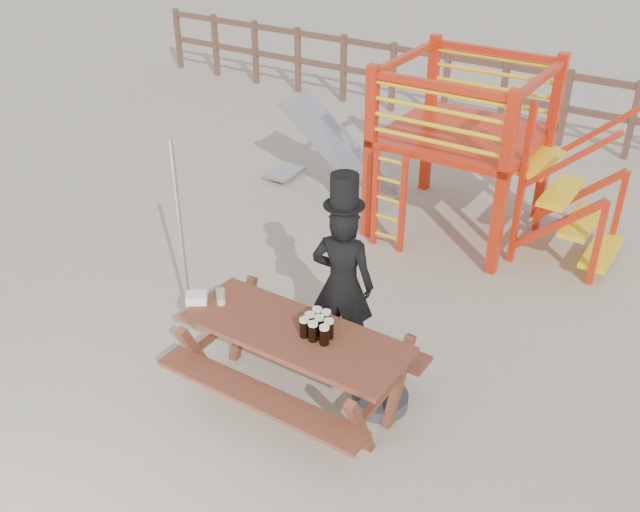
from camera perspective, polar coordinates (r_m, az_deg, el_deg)
The scene contains 10 objects.
ground at distance 6.59m, azimuth -3.84°, elevation -9.60°, with size 60.00×60.00×0.00m, color tan.
back_fence at distance 11.93m, azimuth 16.78°, elevation 12.28°, with size 15.09×0.09×1.20m.
playground_fort at distance 8.71m, azimuth 10.80°, elevation 8.75°, with size 4.71×1.84×2.10m.
picnic_table at distance 6.04m, azimuth -1.96°, elevation -8.09°, with size 1.92×1.32×0.74m.
man_with_hat at distance 6.34m, azimuth 1.83°, elevation -1.96°, with size 0.65×0.50×1.86m.
metal_pole at distance 6.71m, azimuth -11.01°, elevation 1.15°, with size 0.04×0.04×2.01m, color #B2B2B7.
parasol_base at distance 6.28m, azimuth 4.81°, elevation -11.33°, with size 0.49×0.49×0.21m.
paper_bag at distance 6.28m, azimuth -9.82°, elevation -3.33°, with size 0.18×0.14×0.08m, color white.
stout_pints at distance 5.78m, azimuth -0.18°, elevation -5.60°, with size 0.27×0.27×0.17m.
empty_glasses at distance 6.21m, azimuth -7.94°, elevation -3.30°, with size 0.08×0.08×0.15m.
Camera 1 is at (3.08, -3.97, 4.25)m, focal length 40.00 mm.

